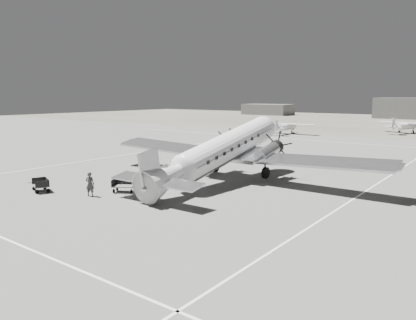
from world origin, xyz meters
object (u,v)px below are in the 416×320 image
(baggage_cart_near, at_px, (124,186))
(ground_crew, at_px, (90,184))
(shed_secondary, at_px, (268,109))
(light_plane_left, at_px, (286,128))
(light_plane_right, at_px, (406,127))
(ramp_agent, at_px, (151,180))
(passenger, at_px, (164,177))
(dc3_airliner, at_px, (222,152))
(baggage_cart_far, at_px, (41,185))

(baggage_cart_near, relative_size, ground_crew, 0.98)
(shed_secondary, relative_size, light_plane_left, 1.61)
(light_plane_right, relative_size, ramp_agent, 7.59)
(ground_crew, distance_m, ramp_agent, 4.80)
(passenger, bearing_deg, dc3_airliner, -41.86)
(light_plane_left, bearing_deg, light_plane_right, 37.87)
(dc3_airliner, height_order, baggage_cart_near, dc3_airliner)
(baggage_cart_far, distance_m, ramp_agent, 8.57)
(light_plane_right, height_order, ramp_agent, light_plane_right)
(shed_secondary, relative_size, ramp_agent, 11.40)
(ramp_agent, bearing_deg, light_plane_left, 34.64)
(baggage_cart_near, distance_m, baggage_cart_far, 6.54)
(light_plane_right, height_order, baggage_cart_near, light_plane_right)
(dc3_airliner, distance_m, passenger, 5.47)
(dc3_airliner, bearing_deg, ramp_agent, -119.31)
(ramp_agent, height_order, passenger, passenger)
(light_plane_left, height_order, baggage_cart_near, light_plane_left)
(light_plane_left, bearing_deg, baggage_cart_near, -78.82)
(dc3_airliner, bearing_deg, light_plane_right, 86.02)
(baggage_cart_near, height_order, baggage_cart_far, baggage_cart_near)
(baggage_cart_far, relative_size, passenger, 1.01)
(light_plane_left, height_order, light_plane_right, light_plane_right)
(baggage_cart_near, bearing_deg, light_plane_left, 71.12)
(shed_secondary, bearing_deg, passenger, -65.11)
(shed_secondary, xyz_separation_m, baggage_cart_near, (52.06, -118.22, -1.49))
(passenger, bearing_deg, ramp_agent, 150.77)
(light_plane_left, relative_size, ground_crew, 6.10)
(ramp_agent, bearing_deg, baggage_cart_near, 172.86)
(dc3_airliner, height_order, passenger, dc3_airliner)
(dc3_airliner, relative_size, ground_crew, 15.13)
(light_plane_right, relative_size, baggage_cart_far, 6.80)
(ramp_agent, bearing_deg, light_plane_right, 15.18)
(shed_secondary, bearing_deg, ground_crew, -67.06)
(baggage_cart_near, xyz_separation_m, ramp_agent, (1.02, 1.95, 0.28))
(baggage_cart_far, bearing_deg, light_plane_right, 101.60)
(light_plane_left, bearing_deg, dc3_airliner, -71.91)
(shed_secondary, height_order, light_plane_right, shed_secondary)
(light_plane_left, bearing_deg, ramp_agent, -77.21)
(passenger, bearing_deg, shed_secondary, 13.61)
(light_plane_left, xyz_separation_m, ramp_agent, (12.30, -48.98, -0.37))
(dc3_airliner, distance_m, baggage_cart_far, 14.81)
(ground_crew, bearing_deg, passenger, -141.77)
(baggage_cart_far, xyz_separation_m, ground_crew, (4.34, 1.38, 0.42))
(ramp_agent, xyz_separation_m, passenger, (0.35, 1.09, 0.08))
(light_plane_left, bearing_deg, baggage_cart_far, -85.12)
(dc3_airliner, height_order, light_plane_right, dc3_airliner)
(baggage_cart_far, distance_m, ground_crew, 4.57)
(baggage_cart_far, bearing_deg, ramp_agent, 63.61)
(baggage_cart_near, relative_size, passenger, 1.03)
(light_plane_right, distance_m, baggage_cart_near, 66.22)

